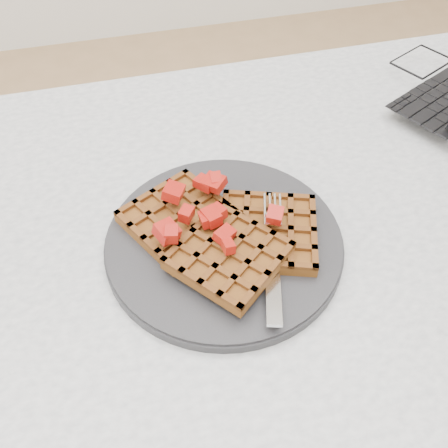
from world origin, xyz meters
name	(u,v)px	position (x,y,z in m)	size (l,w,h in m)	color
ground	(242,446)	(0.00, 0.00, 0.00)	(4.00, 4.00, 0.00)	tan
table	(255,295)	(0.00, 0.00, 0.64)	(1.20, 0.80, 0.75)	silver
plate	(224,242)	(-0.04, 0.01, 0.76)	(0.28, 0.28, 0.02)	black
waffles	(225,234)	(-0.04, 0.00, 0.78)	(0.24, 0.23, 0.03)	brown
strawberry_pile	(224,216)	(-0.04, 0.01, 0.80)	(0.15, 0.15, 0.02)	#880300
fork	(272,252)	(0.00, -0.04, 0.77)	(0.02, 0.18, 0.02)	silver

